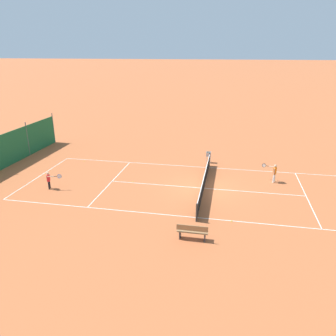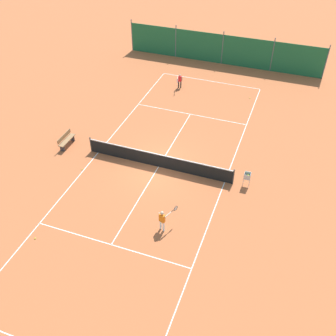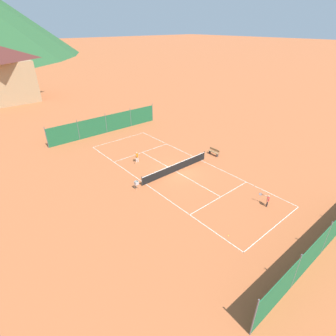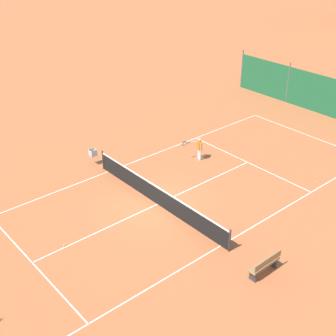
% 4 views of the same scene
% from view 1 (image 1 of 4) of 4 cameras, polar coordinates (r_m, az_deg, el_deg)
% --- Properties ---
extents(ground_plane, '(600.00, 600.00, 0.00)m').
position_cam_1_polar(ground_plane, '(21.81, 6.28, -3.52)').
color(ground_plane, '#B25B33').
extents(court_line_markings, '(8.25, 23.85, 0.01)m').
position_cam_1_polar(court_line_markings, '(21.81, 6.28, -3.52)').
color(court_line_markings, white).
rests_on(court_line_markings, ground).
extents(tennis_net, '(9.18, 0.08, 1.06)m').
position_cam_1_polar(tennis_net, '(21.62, 6.33, -2.31)').
color(tennis_net, '#2D2D2D').
rests_on(tennis_net, ground).
extents(player_far_service, '(0.73, 0.97, 1.29)m').
position_cam_1_polar(player_far_service, '(23.56, 17.98, -0.64)').
color(player_far_service, white).
rests_on(player_far_service, ground).
extents(player_near_service, '(0.38, 1.02, 1.16)m').
position_cam_1_polar(player_near_service, '(22.71, -19.97, -1.84)').
color(player_near_service, black).
rests_on(player_near_service, ground).
extents(tennis_ball_far_corner, '(0.07, 0.07, 0.07)m').
position_cam_1_polar(tennis_ball_far_corner, '(27.67, -14.40, 1.17)').
color(tennis_ball_far_corner, '#CCE033').
rests_on(tennis_ball_far_corner, ground).
extents(tennis_ball_by_net_right, '(0.07, 0.07, 0.07)m').
position_cam_1_polar(tennis_ball_by_net_right, '(17.97, 11.02, -9.08)').
color(tennis_ball_by_net_right, '#CCE033').
rests_on(tennis_ball_by_net_right, ground).
extents(tennis_ball_alley_right, '(0.07, 0.07, 0.07)m').
position_cam_1_polar(tennis_ball_alley_right, '(22.76, -6.11, -2.40)').
color(tennis_ball_alley_right, '#CCE033').
rests_on(tennis_ball_alley_right, ground).
extents(ball_hopper, '(0.36, 0.36, 0.89)m').
position_cam_1_polar(ball_hopper, '(26.55, 7.06, 2.29)').
color(ball_hopper, '#B7B7BC').
rests_on(ball_hopper, ground).
extents(courtside_bench, '(0.36, 1.50, 0.84)m').
position_cam_1_polar(courtside_bench, '(15.97, 4.27, -10.98)').
color(courtside_bench, olive).
rests_on(courtside_bench, ground).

